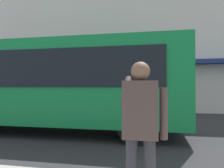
{
  "coord_description": "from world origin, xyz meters",
  "views": [
    {
      "loc": [
        0.0,
        6.9,
        1.56
      ],
      "look_at": [
        1.34,
        0.22,
        1.65
      ],
      "focal_mm": 34.27,
      "sensor_mm": 36.0,
      "label": 1
    }
  ],
  "objects": [
    {
      "name": "pedestrian_photographer",
      "position": [
        0.16,
        4.43,
        1.14
      ],
      "size": [
        0.53,
        0.52,
        1.7
      ],
      "color": "#2D2D33",
      "rests_on": "sidewalk_curb"
    },
    {
      "name": "red_bus",
      "position": [
        3.52,
        0.06,
        1.68
      ],
      "size": [
        9.05,
        2.54,
        3.08
      ],
      "color": "#0F7238",
      "rests_on": "ground_plane"
    },
    {
      "name": "building_facade_far",
      "position": [
        -0.02,
        -6.8,
        5.99
      ],
      "size": [
        28.0,
        1.55,
        12.0
      ],
      "color": "beige",
      "rests_on": "ground_plane"
    },
    {
      "name": "ground_plane",
      "position": [
        0.0,
        0.0,
        0.0
      ],
      "size": [
        60.0,
        60.0,
        0.0
      ],
      "primitive_type": "plane",
      "color": "#2B2B2D"
    }
  ]
}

